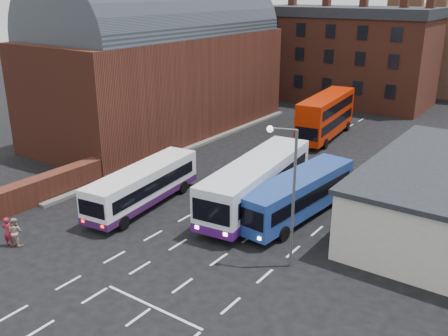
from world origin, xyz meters
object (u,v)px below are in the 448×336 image
Objects in this scene: bus_white_inbound at (257,180)px; street_lamp at (289,185)px; bus_white_outbound at (143,184)px; bus_blue at (298,193)px; bus_red_double at (326,116)px; pedestrian_beige at (15,232)px; pedestrian_red at (8,232)px.

street_lamp is at bearing 126.95° from bus_white_inbound.
bus_white_outbound is 12.44m from street_lamp.
street_lamp is at bearing -13.21° from bus_white_outbound.
street_lamp is at bearing 116.75° from bus_blue.
street_lamp is (8.71, -24.31, 2.42)m from bus_red_double.
bus_red_double is 1.41× the size of street_lamp.
bus_white_outbound is at bearing 76.05° from bus_red_double.
bus_white_inbound is at bearing -137.48° from pedestrian_beige.
street_lamp is (2.34, -5.92, 3.03)m from bus_blue.
bus_white_outbound is at bearing 26.88° from bus_white_inbound.
bus_white_inbound is 15.58m from pedestrian_beige.
bus_blue is at bearing 18.65° from bus_white_outbound.
bus_blue is 19.47m from bus_red_double.
pedestrian_red reaches higher than pedestrian_beige.
bus_red_double is (-6.37, 18.39, 0.61)m from bus_blue.
bus_white_outbound is at bearing 173.29° from street_lamp.
bus_white_outbound is 5.63× the size of pedestrian_red.
bus_white_outbound is 0.82× the size of bus_white_inbound.
bus_white_inbound is 7.18× the size of pedestrian_beige.
bus_blue is (9.62, 4.52, 0.07)m from bus_white_outbound.
bus_red_double is at bearing -86.24° from bus_white_inbound.
bus_white_inbound reaches higher than pedestrian_red.
bus_blue is 17.99m from pedestrian_red.
street_lamp reaches higher than pedestrian_red.
bus_white_inbound is 6.91× the size of pedestrian_red.
bus_white_outbound is 1.32× the size of street_lamp.
bus_red_double reaches higher than bus_white_outbound.
pedestrian_red is 0.39m from pedestrian_beige.
bus_red_double is 6.04× the size of pedestrian_red.
bus_white_inbound is 1.18× the size of bus_blue.
street_lamp is 16.29m from pedestrian_beige.
pedestrian_beige is at bearing -153.21° from street_lamp.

